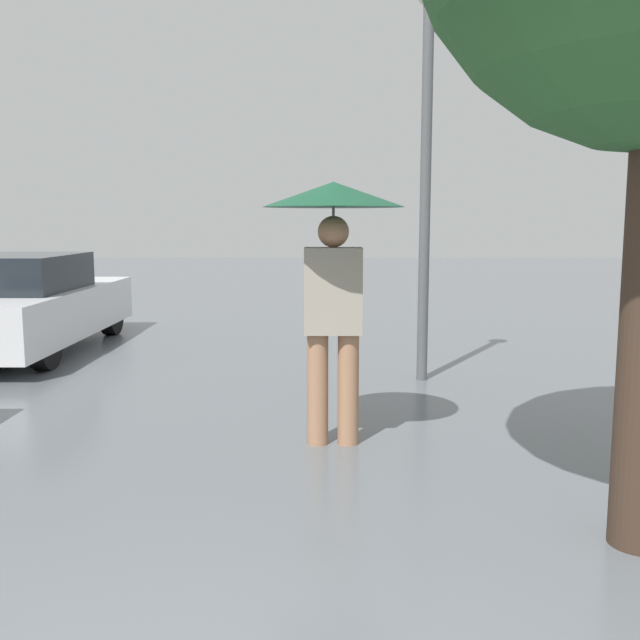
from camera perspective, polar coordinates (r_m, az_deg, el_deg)
The scene contains 3 objects.
pedestrian at distance 5.04m, azimuth 1.07°, elevation 6.14°, with size 1.00×1.00×1.89m.
parked_car_farthest at distance 9.68m, azimuth -23.25°, elevation 1.12°, with size 1.84×3.92×1.21m.
street_lamp at distance 7.27m, azimuth 8.50°, elevation 13.61°, with size 0.25×0.25×3.90m.
Camera 1 is at (0.48, -1.22, 1.62)m, focal length 40.00 mm.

